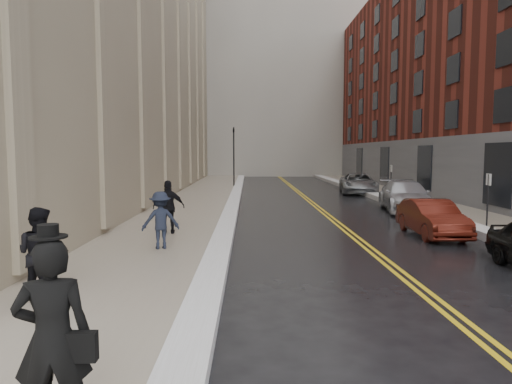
{
  "coord_description": "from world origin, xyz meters",
  "views": [
    {
      "loc": [
        -1.31,
        -9.32,
        3.03
      ],
      "look_at": [
        -1.05,
        7.19,
        1.6
      ],
      "focal_mm": 32.0,
      "sensor_mm": 36.0,
      "label": 1
    }
  ],
  "objects_px": {
    "car_silver_near": "(405,196)",
    "pedestrian_a": "(39,253)",
    "car_maroon": "(432,218)",
    "pedestrian_main": "(52,339)",
    "pedestrian_b": "(160,220)",
    "car_silver_far": "(358,183)",
    "pedestrian_c": "(169,207)"
  },
  "relations": [
    {
      "from": "car_silver_near",
      "to": "pedestrian_a",
      "type": "height_order",
      "value": "pedestrian_a"
    },
    {
      "from": "pedestrian_b",
      "to": "car_maroon",
      "type": "bearing_deg",
      "value": -179.95
    },
    {
      "from": "car_silver_near",
      "to": "pedestrian_a",
      "type": "relative_size",
      "value": 2.96
    },
    {
      "from": "pedestrian_b",
      "to": "pedestrian_c",
      "type": "distance_m",
      "value": 2.56
    },
    {
      "from": "car_silver_far",
      "to": "pedestrian_b",
      "type": "xyz_separation_m",
      "value": [
        -10.77,
        -19.98,
        0.26
      ]
    },
    {
      "from": "pedestrian_a",
      "to": "pedestrian_c",
      "type": "distance_m",
      "value": 7.37
    },
    {
      "from": "car_silver_near",
      "to": "pedestrian_b",
      "type": "height_order",
      "value": "pedestrian_b"
    },
    {
      "from": "pedestrian_a",
      "to": "pedestrian_b",
      "type": "height_order",
      "value": "pedestrian_a"
    },
    {
      "from": "car_silver_near",
      "to": "pedestrian_a",
      "type": "bearing_deg",
      "value": -122.22
    },
    {
      "from": "car_maroon",
      "to": "pedestrian_b",
      "type": "bearing_deg",
      "value": -163.13
    },
    {
      "from": "car_silver_far",
      "to": "pedestrian_a",
      "type": "bearing_deg",
      "value": -108.44
    },
    {
      "from": "car_maroon",
      "to": "car_silver_far",
      "type": "relative_size",
      "value": 0.74
    },
    {
      "from": "car_silver_far",
      "to": "pedestrian_b",
      "type": "height_order",
      "value": "pedestrian_b"
    },
    {
      "from": "car_maroon",
      "to": "car_silver_near",
      "type": "distance_m",
      "value": 7.22
    },
    {
      "from": "pedestrian_main",
      "to": "pedestrian_b",
      "type": "distance_m",
      "value": 9.18
    },
    {
      "from": "car_maroon",
      "to": "pedestrian_b",
      "type": "distance_m",
      "value": 9.69
    },
    {
      "from": "pedestrian_c",
      "to": "car_silver_near",
      "type": "bearing_deg",
      "value": -153.84
    },
    {
      "from": "pedestrian_a",
      "to": "pedestrian_c",
      "type": "bearing_deg",
      "value": -86.63
    },
    {
      "from": "pedestrian_a",
      "to": "pedestrian_b",
      "type": "distance_m",
      "value": 4.93
    },
    {
      "from": "car_maroon",
      "to": "pedestrian_a",
      "type": "bearing_deg",
      "value": -144.86
    },
    {
      "from": "car_maroon",
      "to": "pedestrian_c",
      "type": "xyz_separation_m",
      "value": [
        -9.49,
        -0.16,
        0.44
      ]
    },
    {
      "from": "car_silver_near",
      "to": "pedestrian_main",
      "type": "relative_size",
      "value": 2.63
    },
    {
      "from": "car_maroon",
      "to": "pedestrian_c",
      "type": "relative_size",
      "value": 2.12
    },
    {
      "from": "car_silver_far",
      "to": "pedestrian_a",
      "type": "distance_m",
      "value": 27.55
    },
    {
      "from": "pedestrian_b",
      "to": "pedestrian_c",
      "type": "height_order",
      "value": "pedestrian_c"
    },
    {
      "from": "pedestrian_main",
      "to": "car_maroon",
      "type": "bearing_deg",
      "value": -138.84
    },
    {
      "from": "pedestrian_b",
      "to": "car_silver_near",
      "type": "bearing_deg",
      "value": -153.97
    },
    {
      "from": "car_maroon",
      "to": "pedestrian_main",
      "type": "bearing_deg",
      "value": -125.37
    },
    {
      "from": "car_silver_near",
      "to": "car_silver_far",
      "type": "bearing_deg",
      "value": 97.98
    },
    {
      "from": "car_silver_near",
      "to": "pedestrian_main",
      "type": "height_order",
      "value": "pedestrian_main"
    },
    {
      "from": "car_silver_near",
      "to": "pedestrian_main",
      "type": "xyz_separation_m",
      "value": [
        -10.07,
        -18.93,
        0.39
      ]
    },
    {
      "from": "car_maroon",
      "to": "car_silver_far",
      "type": "bearing_deg",
      "value": 85.72
    }
  ]
}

